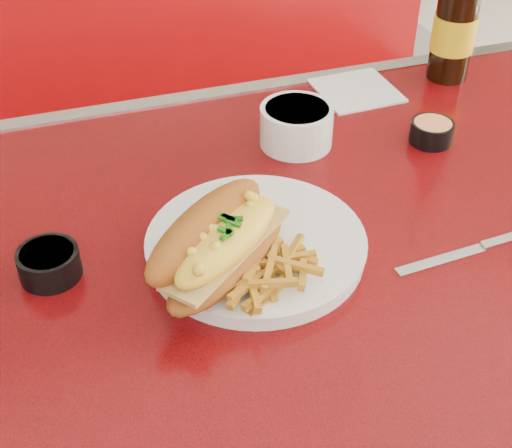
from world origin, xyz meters
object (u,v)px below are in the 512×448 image
object	(u,v)px
beer_bottle	(456,18)
gravy_ramekin	(296,125)
sauce_cup_right	(432,131)
diner_table	(365,334)
mac_hoagie	(220,243)
fork	(298,224)
sauce_cup_left	(49,262)
dinner_plate	(256,245)
booth_bench_far	(210,189)
knife	(477,249)

from	to	relation	value
beer_bottle	gravy_ramekin	bearing A→B (deg)	-159.55
beer_bottle	sauce_cup_right	bearing A→B (deg)	-126.04
diner_table	gravy_ramekin	world-z (taller)	gravy_ramekin
mac_hoagie	fork	distance (m)	0.12
fork	sauce_cup_left	bearing A→B (deg)	62.47
sauce_cup_right	mac_hoagie	bearing A→B (deg)	-152.92
gravy_ramekin	mac_hoagie	bearing A→B (deg)	-126.70
diner_table	fork	world-z (taller)	fork
fork	beer_bottle	size ratio (longest dim) A/B	0.56
fork	sauce_cup_right	world-z (taller)	sauce_cup_right
fork	mac_hoagie	bearing A→B (deg)	90.34
mac_hoagie	diner_table	bearing A→B (deg)	-35.89
mac_hoagie	sauce_cup_left	size ratio (longest dim) A/B	2.55
diner_table	sauce_cup_left	xyz separation A→B (m)	(-0.37, 0.06, 0.18)
diner_table	gravy_ramekin	xyz separation A→B (m)	(-0.02, 0.22, 0.19)
dinner_plate	sauce_cup_left	size ratio (longest dim) A/B	3.87
sauce_cup_left	booth_bench_far	bearing A→B (deg)	64.04
dinner_plate	gravy_ramekin	world-z (taller)	gravy_ramekin
mac_hoagie	beer_bottle	world-z (taller)	beer_bottle
mac_hoagie	sauce_cup_left	distance (m)	0.19
mac_hoagie	sauce_cup_right	xyz separation A→B (m)	(0.36, 0.18, -0.04)
sauce_cup_right	beer_bottle	distance (m)	0.22
dinner_plate	knife	world-z (taller)	dinner_plate
sauce_cup_left	sauce_cup_right	bearing A→B (deg)	12.27
sauce_cup_right	knife	distance (m)	0.23
knife	dinner_plate	bearing A→B (deg)	158.07
gravy_ramekin	booth_bench_far	bearing A→B (deg)	88.23
sauce_cup_left	diner_table	bearing A→B (deg)	-8.63
sauce_cup_right	knife	size ratio (longest dim) A/B	0.36
sauce_cup_left	beer_bottle	world-z (taller)	beer_bottle
fork	gravy_ramekin	bearing A→B (deg)	-43.65
fork	gravy_ramekin	xyz separation A→B (m)	(0.07, 0.19, 0.01)
mac_hoagie	gravy_ramekin	size ratio (longest dim) A/B	1.96
sauce_cup_left	knife	bearing A→B (deg)	-13.27
sauce_cup_left	fork	bearing A→B (deg)	-4.19
sauce_cup_left	beer_bottle	xyz separation A→B (m)	(0.65, 0.28, 0.08)
diner_table	beer_bottle	bearing A→B (deg)	50.00
knife	diner_table	bearing A→B (deg)	146.82
booth_bench_far	gravy_ramekin	xyz separation A→B (m)	(-0.02, -0.59, 0.51)
booth_bench_far	knife	bearing A→B (deg)	-83.63
mac_hoagie	knife	xyz separation A→B (m)	(0.29, -0.04, -0.05)
diner_table	fork	bearing A→B (deg)	158.20
diner_table	sauce_cup_left	size ratio (longest dim) A/B	15.09
sauce_cup_left	mac_hoagie	bearing A→B (deg)	-21.05
fork	booth_bench_far	bearing A→B (deg)	-29.83
booth_bench_far	sauce_cup_right	distance (m)	0.83
booth_bench_far	beer_bottle	size ratio (longest dim) A/B	4.57
dinner_plate	mac_hoagie	bearing A→B (deg)	-146.19
dinner_plate	fork	size ratio (longest dim) A/B	2.15
beer_bottle	dinner_plate	bearing A→B (deg)	-143.60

